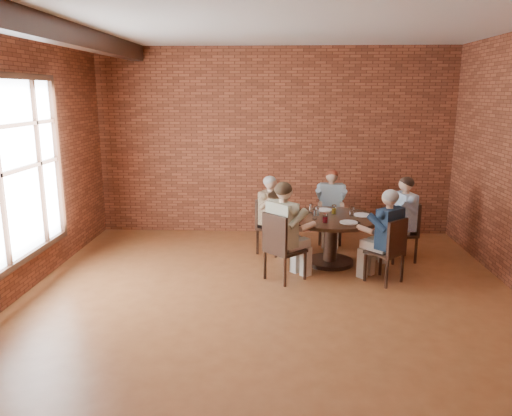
{
  "coord_description": "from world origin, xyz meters",
  "views": [
    {
      "loc": [
        0.09,
        -5.69,
        2.59
      ],
      "look_at": [
        -0.22,
        1.0,
        1.04
      ],
      "focal_mm": 35.0,
      "sensor_mm": 36.0,
      "label": 1
    }
  ],
  "objects_px": {
    "chair_d": "(280,245)",
    "chair_e": "(390,249)",
    "chair_c": "(268,223)",
    "diner_d": "(285,232)",
    "dining_table": "(331,231)",
    "diner_b": "(331,207)",
    "diner_c": "(272,215)",
    "smartphone": "(357,222)",
    "chair_a": "(406,229)",
    "diner_e": "(385,236)",
    "chair_b": "(330,214)",
    "diner_a": "(402,219)"
  },
  "relations": [
    {
      "from": "chair_a",
      "to": "diner_e",
      "type": "height_order",
      "value": "diner_e"
    },
    {
      "from": "diner_a",
      "to": "diner_c",
      "type": "bearing_deg",
      "value": -108.63
    },
    {
      "from": "diner_b",
      "to": "smartphone",
      "type": "xyz_separation_m",
      "value": [
        0.23,
        -1.41,
        0.11
      ]
    },
    {
      "from": "chair_c",
      "to": "diner_c",
      "type": "height_order",
      "value": "diner_c"
    },
    {
      "from": "chair_d",
      "to": "chair_e",
      "type": "xyz_separation_m",
      "value": [
        1.5,
        -0.02,
        -0.02
      ]
    },
    {
      "from": "chair_c",
      "to": "chair_a",
      "type": "bearing_deg",
      "value": -69.49
    },
    {
      "from": "chair_a",
      "to": "chair_d",
      "type": "bearing_deg",
      "value": -74.32
    },
    {
      "from": "chair_c",
      "to": "diner_d",
      "type": "bearing_deg",
      "value": -139.26
    },
    {
      "from": "chair_b",
      "to": "chair_c",
      "type": "height_order",
      "value": "chair_b"
    },
    {
      "from": "diner_b",
      "to": "chair_d",
      "type": "height_order",
      "value": "diner_b"
    },
    {
      "from": "diner_b",
      "to": "chair_e",
      "type": "relative_size",
      "value": 1.39
    },
    {
      "from": "dining_table",
      "to": "diner_d",
      "type": "distance_m",
      "value": 1.01
    },
    {
      "from": "dining_table",
      "to": "chair_b",
      "type": "relative_size",
      "value": 1.57
    },
    {
      "from": "smartphone",
      "to": "diner_c",
      "type": "bearing_deg",
      "value": 138.92
    },
    {
      "from": "chair_c",
      "to": "diner_c",
      "type": "xyz_separation_m",
      "value": [
        0.07,
        -0.04,
        0.14
      ]
    },
    {
      "from": "diner_d",
      "to": "diner_e",
      "type": "bearing_deg",
      "value": -135.62
    },
    {
      "from": "chair_d",
      "to": "diner_e",
      "type": "bearing_deg",
      "value": -132.92
    },
    {
      "from": "chair_d",
      "to": "chair_b",
      "type": "bearing_deg",
      "value": -69.0
    },
    {
      "from": "chair_a",
      "to": "smartphone",
      "type": "xyz_separation_m",
      "value": [
        -0.86,
        -0.55,
        0.25
      ]
    },
    {
      "from": "chair_c",
      "to": "diner_d",
      "type": "distance_m",
      "value": 1.26
    },
    {
      "from": "diner_d",
      "to": "chair_a",
      "type": "bearing_deg",
      "value": -108.44
    },
    {
      "from": "diner_c",
      "to": "smartphone",
      "type": "height_order",
      "value": "diner_c"
    },
    {
      "from": "chair_b",
      "to": "diner_e",
      "type": "height_order",
      "value": "diner_e"
    },
    {
      "from": "diner_a",
      "to": "chair_e",
      "type": "bearing_deg",
      "value": -32.14
    },
    {
      "from": "diner_c",
      "to": "chair_d",
      "type": "height_order",
      "value": "diner_c"
    },
    {
      "from": "dining_table",
      "to": "diner_e",
      "type": "xyz_separation_m",
      "value": [
        0.67,
        -0.72,
        0.13
      ]
    },
    {
      "from": "smartphone",
      "to": "diner_a",
      "type": "bearing_deg",
      "value": 25.79
    },
    {
      "from": "chair_d",
      "to": "chair_e",
      "type": "distance_m",
      "value": 1.5
    },
    {
      "from": "diner_c",
      "to": "diner_e",
      "type": "xyz_separation_m",
      "value": [
        1.58,
        -1.21,
        0.02
      ]
    },
    {
      "from": "diner_b",
      "to": "diner_c",
      "type": "bearing_deg",
      "value": -143.43
    },
    {
      "from": "chair_a",
      "to": "diner_a",
      "type": "relative_size",
      "value": 0.7
    },
    {
      "from": "diner_b",
      "to": "smartphone",
      "type": "relative_size",
      "value": 8.88
    },
    {
      "from": "diner_a",
      "to": "diner_e",
      "type": "height_order",
      "value": "diner_a"
    },
    {
      "from": "chair_b",
      "to": "diner_b",
      "type": "relative_size",
      "value": 0.71
    },
    {
      "from": "chair_b",
      "to": "chair_c",
      "type": "xyz_separation_m",
      "value": [
        -1.09,
        -0.66,
        -0.0
      ]
    },
    {
      "from": "chair_e",
      "to": "smartphone",
      "type": "relative_size",
      "value": 6.37
    },
    {
      "from": "chair_a",
      "to": "diner_b",
      "type": "xyz_separation_m",
      "value": [
        -1.09,
        0.87,
        0.14
      ]
    },
    {
      "from": "diner_a",
      "to": "chair_b",
      "type": "height_order",
      "value": "diner_a"
    },
    {
      "from": "smartphone",
      "to": "chair_a",
      "type": "bearing_deg",
      "value": 23.9
    },
    {
      "from": "diner_b",
      "to": "diner_d",
      "type": "bearing_deg",
      "value": -108.93
    },
    {
      "from": "diner_c",
      "to": "diner_e",
      "type": "relative_size",
      "value": 0.97
    },
    {
      "from": "diner_c",
      "to": "chair_b",
      "type": "bearing_deg",
      "value": -27.81
    },
    {
      "from": "diner_d",
      "to": "chair_d",
      "type": "bearing_deg",
      "value": 90.0
    },
    {
      "from": "chair_d",
      "to": "diner_e",
      "type": "relative_size",
      "value": 0.74
    },
    {
      "from": "dining_table",
      "to": "diner_e",
      "type": "distance_m",
      "value": 0.99
    },
    {
      "from": "diner_b",
      "to": "chair_d",
      "type": "xyz_separation_m",
      "value": [
        -0.88,
        -1.86,
        -0.12
      ]
    },
    {
      "from": "dining_table",
      "to": "diner_b",
      "type": "relative_size",
      "value": 1.11
    },
    {
      "from": "chair_d",
      "to": "diner_d",
      "type": "bearing_deg",
      "value": -90.0
    },
    {
      "from": "dining_table",
      "to": "chair_e",
      "type": "relative_size",
      "value": 1.54
    },
    {
      "from": "chair_a",
      "to": "diner_e",
      "type": "bearing_deg",
      "value": -39.88
    }
  ]
}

